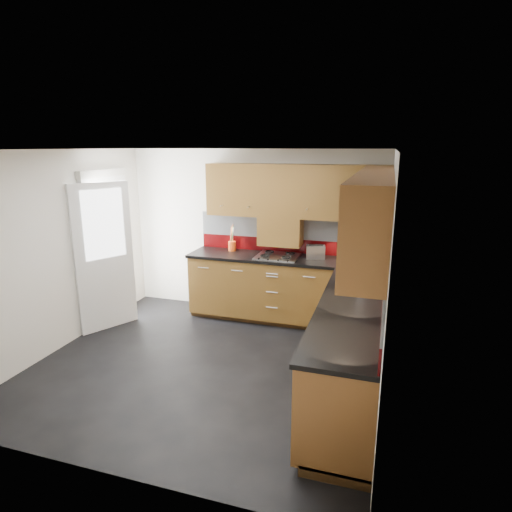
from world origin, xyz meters
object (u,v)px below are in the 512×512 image
(utensil_pot, at_px, (232,245))
(toaster, at_px, (316,252))
(gas_hob, at_px, (277,256))
(food_processor, at_px, (366,261))

(utensil_pot, xyz_separation_m, toaster, (1.25, -0.07, -0.00))
(utensil_pot, height_order, toaster, utensil_pot)
(gas_hob, height_order, food_processor, food_processor)
(utensil_pot, bearing_deg, food_processor, -16.16)
(utensil_pot, distance_m, food_processor, 2.02)
(gas_hob, height_order, utensil_pot, utensil_pot)
(toaster, relative_size, food_processor, 0.90)
(gas_hob, xyz_separation_m, food_processor, (1.21, -0.39, 0.13))
(gas_hob, distance_m, food_processor, 1.27)
(toaster, bearing_deg, food_processor, -35.56)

